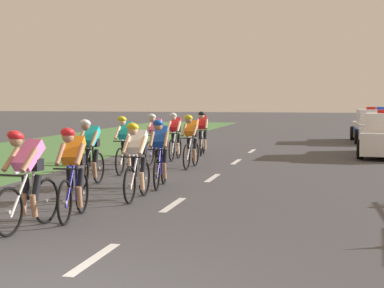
{
  "coord_description": "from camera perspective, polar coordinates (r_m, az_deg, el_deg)",
  "views": [
    {
      "loc": [
        2.84,
        -5.5,
        2.0
      ],
      "look_at": [
        0.22,
        6.27,
        1.1
      ],
      "focal_mm": 57.98,
      "sensor_mm": 36.0,
      "label": 1
    }
  ],
  "objects": [
    {
      "name": "cyclist_third",
      "position": [
        12.15,
        -5.09,
        -1.48
      ],
      "size": [
        0.42,
        1.72,
        1.56
      ],
      "color": "black",
      "rests_on": "ground"
    },
    {
      "name": "cyclist_sixth",
      "position": [
        16.43,
        -6.16,
        0.01
      ],
      "size": [
        0.42,
        1.72,
        1.56
      ],
      "color": "black",
      "rests_on": "ground"
    },
    {
      "name": "cyclist_lead",
      "position": [
        9.67,
        -14.95,
        -3.09
      ],
      "size": [
        0.45,
        1.72,
        1.56
      ],
      "color": "black",
      "rests_on": "ground"
    },
    {
      "name": "cyclist_fourth",
      "position": [
        14.15,
        -9.36,
        -0.71
      ],
      "size": [
        0.42,
        1.72,
        1.56
      ],
      "color": "black",
      "rests_on": "ground"
    },
    {
      "name": "police_car_second",
      "position": [
        29.15,
        16.52,
        1.5
      ],
      "size": [
        2.12,
        4.46,
        1.59
      ],
      "color": "silver",
      "rests_on": "ground"
    },
    {
      "name": "cyclist_tenth",
      "position": [
        21.71,
        0.96,
        1.06
      ],
      "size": [
        0.45,
        1.72,
        1.56
      ],
      "color": "black",
      "rests_on": "ground"
    },
    {
      "name": "cyclist_eighth",
      "position": [
        18.74,
        -3.42,
        0.55
      ],
      "size": [
        0.44,
        1.72,
        1.56
      ],
      "color": "black",
      "rests_on": "ground"
    },
    {
      "name": "grass_verge",
      "position": [
        22.36,
        -16.29,
        -1.02
      ],
      "size": [
        7.0,
        60.0,
        0.01
      ],
      "primitive_type": "cube",
      "color": "#4C7F42",
      "rests_on": "ground"
    },
    {
      "name": "cyclist_seventh",
      "position": [
        17.6,
        -0.1,
        0.31
      ],
      "size": [
        0.42,
        1.72,
        1.56
      ],
      "color": "black",
      "rests_on": "ground"
    },
    {
      "name": "lane_markings_centre",
      "position": [
        13.58,
        0.34,
        -4.19
      ],
      "size": [
        0.14,
        21.6,
        0.01
      ],
      "color": "white",
      "rests_on": "ground"
    },
    {
      "name": "cyclist_fifth",
      "position": [
        13.8,
        -2.95,
        -0.78
      ],
      "size": [
        0.45,
        1.72,
        1.56
      ],
      "color": "black",
      "rests_on": "ground"
    },
    {
      "name": "cyclist_second",
      "position": [
        10.35,
        -10.88,
        -2.54
      ],
      "size": [
        0.46,
        1.72,
        1.56
      ],
      "color": "black",
      "rests_on": "ground"
    },
    {
      "name": "cyclist_ninth",
      "position": [
        19.93,
        -1.57,
        0.78
      ],
      "size": [
        0.42,
        1.72,
        1.56
      ],
      "color": "black",
      "rests_on": "ground"
    }
  ]
}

